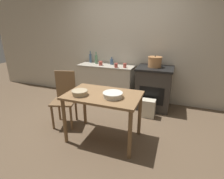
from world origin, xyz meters
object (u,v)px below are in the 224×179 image
chair (65,97)px  flour_sack (148,108)px  stock_pot (155,62)px  cup_center_right (116,65)px  mixing_bowl_large (113,95)px  cup_center_left (125,65)px  bottle_far_left (112,62)px  bottle_mid_left (96,59)px  mixing_bowl_small (80,92)px  bottle_left (90,58)px  stove (154,88)px  work_table (103,101)px  cup_center (101,63)px

chair → flour_sack: 1.63m
chair → stock_pot: (1.40, 1.27, 0.50)m
chair → cup_center_right: bearing=45.9°
mixing_bowl_large → cup_center_left: 1.50m
bottle_far_left → bottle_mid_left: size_ratio=0.63×
mixing_bowl_small → bottle_mid_left: bottle_mid_left is taller
chair → bottle_far_left: size_ratio=5.53×
mixing_bowl_large → bottle_left: bottle_left is taller
bottle_left → cup_center_right: size_ratio=2.92×
stock_pot → bottle_mid_left: size_ratio=1.03×
chair → stock_pot: bearing=25.5°
bottle_far_left → stove: bearing=-9.1°
bottle_left → cup_center_left: 1.02m
work_table → flour_sack: size_ratio=3.08×
work_table → mixing_bowl_large: 0.25m
mixing_bowl_small → bottle_mid_left: bearing=107.6°
cup_center_left → bottle_mid_left: bearing=165.9°
cup_center → bottle_mid_left: bearing=140.0°
work_table → mixing_bowl_small: (-0.31, -0.15, 0.15)m
stove → flour_sack: stove is taller
bottle_far_left → cup_center: (-0.21, -0.19, -0.02)m
stock_pot → work_table: bearing=-110.3°
flour_sack → cup_center: cup_center is taller
mixing_bowl_large → cup_center_left: size_ratio=2.90×
stove → cup_center_left: 0.80m
stove → chair: chair is taller
bottle_far_left → cup_center: bottle_far_left is taller
bottle_mid_left → mixing_bowl_large: bearing=-58.0°
bottle_mid_left → cup_center_left: (0.78, -0.20, -0.06)m
mixing_bowl_small → bottle_left: size_ratio=0.83×
chair → cup_center: 1.31m
stove → stock_pot: bearing=143.6°
cup_center_left → cup_center_right: (-0.18, -0.06, -0.00)m
flour_sack → cup_center_right: bearing=155.4°
stock_pot → cup_center_left: (-0.63, -0.08, -0.11)m
work_table → chair: chair is taller
flour_sack → bottle_left: (-1.61, 0.71, 0.79)m
bottle_left → cup_center_right: 0.86m
bottle_left → cup_center_left: (0.98, -0.28, -0.06)m
mixing_bowl_small → cup_center_left: (0.23, 1.55, 0.11)m
stove → work_table: size_ratio=0.82×
cup_center → work_table: bearing=-64.8°
cup_center → cup_center_right: (0.41, -0.10, 0.00)m
work_table → bottle_mid_left: 1.84m
bottle_far_left → chair: bearing=-105.0°
stock_pot → bottle_far_left: (-1.02, 0.15, -0.09)m
cup_center_left → bottle_left: bearing=164.2°
cup_center_left → cup_center_right: size_ratio=1.01×
work_table → mixing_bowl_large: bearing=-21.5°
stove → work_table: stove is taller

